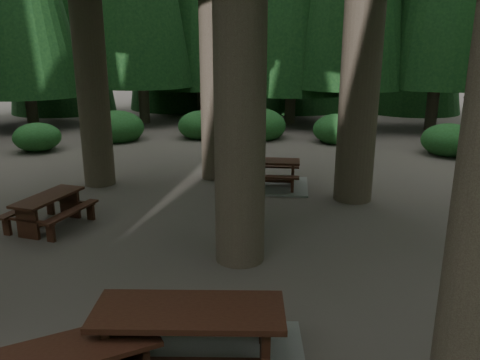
% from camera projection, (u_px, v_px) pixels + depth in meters
% --- Properties ---
extents(ground, '(80.00, 80.00, 0.00)m').
position_uv_depth(ground, '(193.00, 257.00, 8.22)').
color(ground, '#544C44').
rests_on(ground, ground).
extents(picnic_table_a, '(3.11, 2.80, 0.88)m').
position_uv_depth(picnic_table_a, '(190.00, 354.00, 5.12)').
color(picnic_table_a, gray).
rests_on(picnic_table_a, ground).
extents(picnic_table_b, '(1.28, 1.57, 0.67)m').
position_uv_depth(picnic_table_b, '(49.00, 206.00, 9.48)').
color(picnic_table_b, '#34170F').
rests_on(picnic_table_b, ground).
extents(picnic_table_c, '(2.41, 2.11, 0.72)m').
position_uv_depth(picnic_table_c, '(267.00, 178.00, 12.33)').
color(picnic_table_c, gray).
rests_on(picnic_table_c, ground).
extents(shrub_ring, '(23.86, 24.64, 1.49)m').
position_uv_depth(shrub_ring, '(244.00, 225.00, 8.59)').
color(shrub_ring, '#21531C').
rests_on(shrub_ring, ground).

